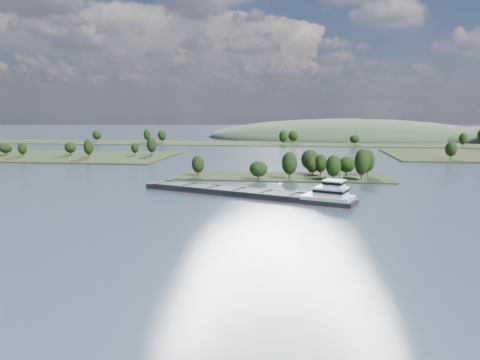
# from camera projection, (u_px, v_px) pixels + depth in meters

# --- Properties ---
(ground) EXTENTS (1800.00, 1800.00, 0.00)m
(ground) POSITION_uv_depth(u_px,v_px,m) (278.00, 202.00, 163.73)
(ground) COLOR #334858
(ground) RESTS_ON ground
(tree_island) EXTENTS (100.00, 33.24, 15.45)m
(tree_island) POSITION_uv_depth(u_px,v_px,m) (301.00, 169.00, 220.67)
(tree_island) COLOR black
(tree_island) RESTS_ON ground
(back_shoreline) EXTENTS (900.00, 60.00, 15.53)m
(back_shoreline) POSITION_uv_depth(u_px,v_px,m) (301.00, 143.00, 437.01)
(back_shoreline) COLOR black
(back_shoreline) RESTS_ON ground
(hill_west) EXTENTS (320.00, 160.00, 44.00)m
(hill_west) POSITION_uv_depth(u_px,v_px,m) (347.00, 138.00, 528.78)
(hill_west) COLOR #3A4E36
(hill_west) RESTS_ON ground
(cargo_barge) EXTENTS (83.04, 39.73, 11.51)m
(cargo_barge) POSITION_uv_depth(u_px,v_px,m) (257.00, 193.00, 172.92)
(cargo_barge) COLOR black
(cargo_barge) RESTS_ON ground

